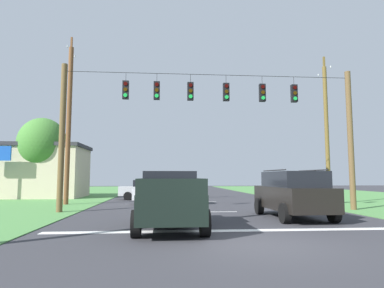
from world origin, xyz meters
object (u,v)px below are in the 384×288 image
(pickup_truck, at_px, (170,199))
(suv_black, at_px, (293,193))
(tree_roadside_right, at_px, (42,144))
(distant_car_oncoming, at_px, (285,188))
(roadside_store, at_px, (17,171))
(distant_car_crossing_white, at_px, (166,192))
(utility_pole_near_left, at_px, (69,122))
(distant_car_far_parked, at_px, (147,189))
(overhead_signal_span, at_px, (211,126))
(utility_pole_mid_right, at_px, (327,131))

(pickup_truck, distance_m, suv_black, 5.76)
(suv_black, bearing_deg, tree_roadside_right, 137.16)
(suv_black, height_order, distant_car_oncoming, suv_black)
(tree_roadside_right, bearing_deg, roadside_store, 149.96)
(roadside_store, bearing_deg, pickup_truck, -54.78)
(pickup_truck, relative_size, distant_car_oncoming, 1.24)
(suv_black, relative_size, distant_car_crossing_white, 1.10)
(suv_black, height_order, utility_pole_near_left, utility_pole_near_left)
(utility_pole_near_left, bearing_deg, distant_car_oncoming, 24.36)
(pickup_truck, bearing_deg, tree_roadside_right, 121.61)
(distant_car_far_parked, xyz_separation_m, roadside_store, (-11.26, 3.08, 1.49))
(distant_car_far_parked, bearing_deg, distant_car_oncoming, 12.87)
(pickup_truck, distance_m, distant_car_oncoming, 20.85)
(utility_pole_near_left, bearing_deg, distant_car_far_parked, 45.69)
(suv_black, xyz_separation_m, distant_car_far_parked, (-6.88, 12.85, -0.27))
(distant_car_crossing_white, height_order, tree_roadside_right, tree_roadside_right)
(pickup_truck, bearing_deg, utility_pole_near_left, 122.10)
(distant_car_crossing_white, height_order, distant_car_far_parked, same)
(pickup_truck, distance_m, utility_pole_near_left, 12.76)
(overhead_signal_span, distance_m, distant_car_oncoming, 15.55)
(distant_car_oncoming, bearing_deg, suv_black, -109.00)
(distant_car_far_parked, height_order, roadside_store, roadside_store)
(tree_roadside_right, bearing_deg, utility_pole_near_left, -59.16)
(pickup_truck, height_order, distant_car_crossing_white, pickup_truck)
(overhead_signal_span, xyz_separation_m, distant_car_crossing_white, (-2.29, 4.82, -3.62))
(utility_pole_mid_right, bearing_deg, pickup_truck, -139.03)
(utility_pole_mid_right, bearing_deg, utility_pole_near_left, 175.77)
(pickup_truck, bearing_deg, utility_pole_mid_right, 40.97)
(distant_car_far_parked, relative_size, roadside_store, 0.38)
(overhead_signal_span, height_order, distant_car_far_parked, overhead_signal_span)
(distant_car_oncoming, bearing_deg, tree_roadside_right, -176.72)
(overhead_signal_span, bearing_deg, pickup_truck, -112.51)
(overhead_signal_span, distance_m, utility_pole_near_left, 9.89)
(distant_car_far_parked, xyz_separation_m, tree_roadside_right, (-8.70, 1.60, 3.70))
(pickup_truck, distance_m, distant_car_crossing_white, 10.19)
(distant_car_oncoming, distance_m, roadside_store, 23.57)
(overhead_signal_span, distance_m, utility_pole_mid_right, 8.82)
(suv_black, xyz_separation_m, tree_roadside_right, (-15.58, 14.45, 3.43))
(distant_car_crossing_white, relative_size, utility_pole_near_left, 0.40)
(utility_pole_mid_right, distance_m, tree_roadside_right, 21.98)
(distant_car_far_parked, xyz_separation_m, utility_pole_mid_right, (11.86, -6.16, 3.92))
(distant_car_oncoming, bearing_deg, overhead_signal_span, -124.06)
(suv_black, distance_m, utility_pole_near_left, 14.74)
(distant_car_crossing_white, xyz_separation_m, utility_pole_near_left, (-6.31, -0.02, 4.51))
(utility_pole_mid_right, distance_m, utility_pole_near_left, 16.72)
(overhead_signal_span, xyz_separation_m, utility_pole_near_left, (-8.60, 4.80, 0.89))
(distant_car_oncoming, relative_size, utility_pole_near_left, 0.40)
(utility_pole_mid_right, relative_size, utility_pole_near_left, 0.88)
(tree_roadside_right, height_order, roadside_store, tree_roadside_right)
(roadside_store, bearing_deg, suv_black, -41.29)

